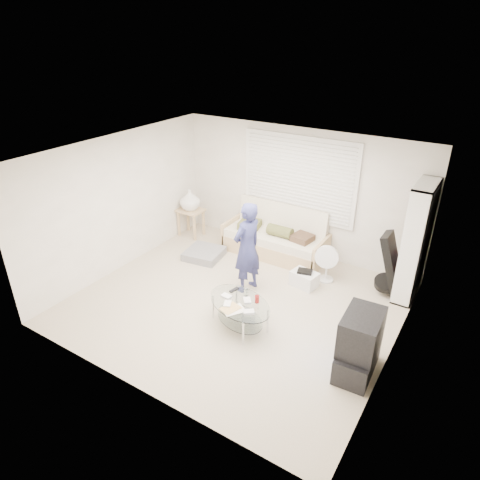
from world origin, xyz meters
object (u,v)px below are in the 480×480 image
Objects in this scene: bookshelf at (415,242)px; coffee_table at (240,307)px; tv_unit at (359,344)px; futon_sofa at (276,239)px.

coffee_table is (-1.95, -2.25, -0.66)m from bookshelf.
tv_unit is 0.68× the size of coffee_table.
coffee_table is (-1.82, -0.01, -0.09)m from tv_unit.
tv_unit is at bearing 0.39° from coffee_table.
futon_sofa is at bearing 136.49° from tv_unit.
futon_sofa is at bearing 105.09° from coffee_table.
coffee_table is (0.63, -2.35, 0.01)m from futon_sofa.
tv_unit is (2.46, -2.33, 0.11)m from futon_sofa.
bookshelf is 2.31m from tv_unit.
tv_unit reaches higher than coffee_table.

